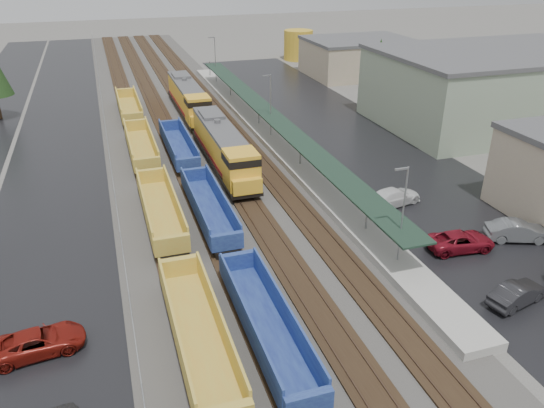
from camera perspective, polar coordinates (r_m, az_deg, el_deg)
The scene contains 19 objects.
ballast_strip at distance 72.37m, azimuth -9.88°, elevation 8.49°, with size 20.00×160.00×0.08m, color #302D2B.
trackbed at distance 72.34m, azimuth -9.89°, elevation 8.58°, with size 14.60×160.00×0.22m.
west_parking_lot at distance 71.97m, azimuth -21.81°, elevation 6.88°, with size 10.00×160.00×0.02m, color black.
east_commuter_lot at distance 68.47m, azimuth 7.52°, elevation 7.62°, with size 16.00×100.00×0.02m, color black.
station_platform at distance 64.87m, azimuth -0.14°, elevation 7.48°, with size 3.00×80.00×8.00m.
chainlink_fence at distance 69.80m, azimuth -17.56°, elevation 8.37°, with size 0.08×160.04×2.02m.
industrial_buildings at distance 74.00m, azimuth 22.64°, elevation 10.68°, with size 32.52×75.30×9.50m.
distant_hills at distance 226.84m, azimuth -4.45°, elevation 20.48°, with size 301.00×140.00×25.20m.
tree_east at distance 77.78m, azimuth 11.45°, elevation 14.47°, with size 4.40×4.40×10.00m.
locomotive_lead at distance 55.83m, azimuth -5.19°, elevation 6.07°, with size 3.01×19.85×4.49m.
locomotive_trail at distance 75.57m, azimuth -8.96°, elevation 11.16°, with size 3.01×19.85×4.49m.
well_string_yellow at distance 38.48m, azimuth -10.31°, elevation -5.98°, with size 2.72×98.07×2.41m.
well_string_blue at distance 32.15m, azimuth -0.62°, elevation -12.84°, with size 2.53×79.86×2.24m.
storage_tank at distance 114.59m, azimuth 2.84°, elevation 16.71°, with size 5.93×5.93×5.93m, color gold.
parked_car_west_c at distance 34.35m, azimuth -23.82°, elevation -13.44°, with size 5.20×2.40×1.44m, color maroon.
parked_car_east_a at distance 38.78m, azimuth 24.89°, elevation -8.78°, with size 4.49×1.57×1.48m, color black.
parked_car_east_b at distance 43.63m, azimuth 19.60°, elevation -3.79°, with size 5.29×2.44×1.47m, color maroon.
parked_car_east_c at distance 49.46m, azimuth 12.98°, elevation 0.76°, with size 5.40×2.20×1.57m, color white.
parked_car_east_e at distance 46.66m, azimuth 24.94°, elevation -2.67°, with size 5.00×1.74×1.65m, color #585B5D.
Camera 1 is at (-9.46, -8.54, 21.26)m, focal length 35.00 mm.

